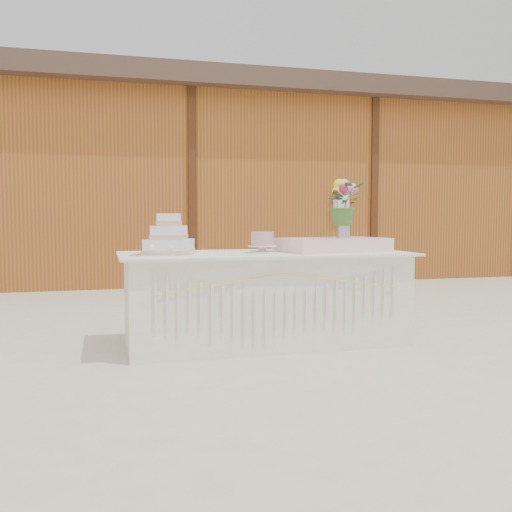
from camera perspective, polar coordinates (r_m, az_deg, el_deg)
The scene contains 9 objects.
ground at distance 4.87m, azimuth 0.93°, elevation -8.72°, with size 80.00×80.00×0.00m, color beige.
barn at distance 10.66m, azimuth -8.10°, elevation 7.21°, with size 12.60×4.60×3.30m.
cake_table at distance 4.79m, azimuth 0.95°, elevation -4.22°, with size 2.40×1.00×0.77m.
wedding_cake at distance 4.59m, azimuth -8.68°, elevation 1.55°, with size 0.45×0.45×0.32m.
pink_cake_stand at distance 4.72m, azimuth 0.64°, elevation 1.50°, with size 0.24×0.24×0.17m.
satin_runner at distance 4.94m, azimuth 7.65°, elevation 1.12°, with size 0.91×0.53×0.11m, color #FFD5CD.
flower_vase at distance 5.02m, azimuth 8.72°, elevation 2.69°, with size 0.11×0.11×0.15m, color #B1B1B6.
bouquet at distance 5.02m, azimuth 8.75°, elevation 5.68°, with size 0.33×0.29×0.37m, color #3B6829.
loose_flowers at distance 4.61m, azimuth -11.93°, elevation 0.28°, with size 0.15×0.37×0.02m, color #CC7C9A, non-canonical shape.
Camera 1 is at (-1.31, -4.57, 1.07)m, focal length 40.00 mm.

